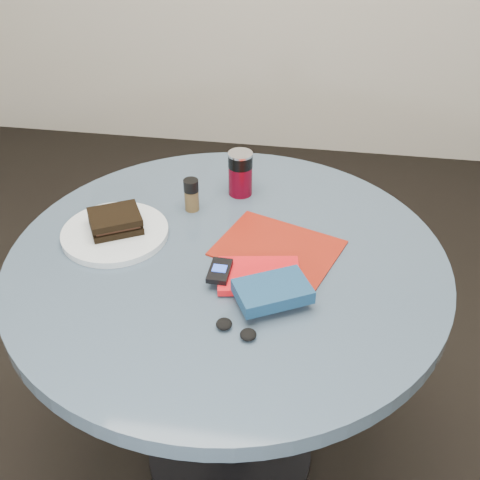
# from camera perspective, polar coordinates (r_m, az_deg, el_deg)

# --- Properties ---
(ground) EXTENTS (4.00, 4.00, 0.00)m
(ground) POSITION_cam_1_polar(r_m,az_deg,el_deg) (1.92, -0.94, -19.59)
(ground) COLOR black
(ground) RESTS_ON ground
(table) EXTENTS (1.00, 1.00, 0.75)m
(table) POSITION_cam_1_polar(r_m,az_deg,el_deg) (1.47, -1.16, -6.62)
(table) COLOR black
(table) RESTS_ON ground
(plate) EXTENTS (0.25, 0.25, 0.02)m
(plate) POSITION_cam_1_polar(r_m,az_deg,el_deg) (1.45, -11.76, 0.66)
(plate) COLOR silver
(plate) RESTS_ON table
(sandwich) EXTENTS (0.15, 0.14, 0.04)m
(sandwich) POSITION_cam_1_polar(r_m,az_deg,el_deg) (1.44, -11.74, 1.78)
(sandwich) COLOR black
(sandwich) RESTS_ON plate
(soda_can) EXTENTS (0.08, 0.08, 0.12)m
(soda_can) POSITION_cam_1_polar(r_m,az_deg,el_deg) (1.56, 0.03, 6.33)
(soda_can) COLOR #5A0415
(soda_can) RESTS_ON table
(pepper_grinder) EXTENTS (0.05, 0.05, 0.09)m
(pepper_grinder) POSITION_cam_1_polar(r_m,az_deg,el_deg) (1.50, -4.62, 4.31)
(pepper_grinder) COLOR #503E22
(pepper_grinder) RESTS_ON table
(magazine) EXTENTS (0.32, 0.28, 0.00)m
(magazine) POSITION_cam_1_polar(r_m,az_deg,el_deg) (1.39, 3.60, -0.77)
(magazine) COLOR maroon
(magazine) RESTS_ON table
(red_book) EXTENTS (0.19, 0.14, 0.01)m
(red_book) POSITION_cam_1_polar(r_m,az_deg,el_deg) (1.29, 1.81, -3.38)
(red_book) COLOR red
(red_book) RESTS_ON magazine
(novel) EXTENTS (0.18, 0.15, 0.03)m
(novel) POSITION_cam_1_polar(r_m,az_deg,el_deg) (1.22, 3.11, -4.87)
(novel) COLOR navy
(novel) RESTS_ON red_book
(mp3_player) EXTENTS (0.05, 0.08, 0.01)m
(mp3_player) POSITION_cam_1_polar(r_m,az_deg,el_deg) (1.28, -1.95, -2.94)
(mp3_player) COLOR black
(mp3_player) RESTS_ON red_book
(headphones) EXTENTS (0.09, 0.06, 0.02)m
(headphones) POSITION_cam_1_polar(r_m,az_deg,el_deg) (1.17, -0.38, -8.46)
(headphones) COLOR black
(headphones) RESTS_ON table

